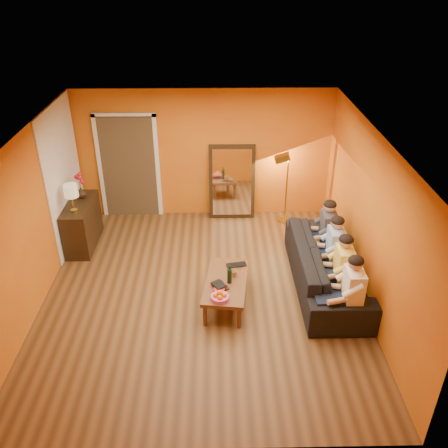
{
  "coord_description": "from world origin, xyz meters",
  "views": [
    {
      "loc": [
        0.23,
        -6.06,
        4.74
      ],
      "look_at": [
        0.35,
        0.5,
        1.0
      ],
      "focal_mm": 38.0,
      "sensor_mm": 36.0,
      "label": 1
    }
  ],
  "objects_px": {
    "mirror_frame": "(232,182)",
    "person_far_right": "(328,233)",
    "laptop": "(237,267)",
    "vase": "(81,193)",
    "floor_lamp": "(286,189)",
    "person_mid_left": "(343,270)",
    "sideboard": "(82,224)",
    "wine_bottle": "(230,274)",
    "table_lamp": "(72,198)",
    "coffee_table": "(226,291)",
    "sofa": "(327,266)",
    "tumbler": "(234,273)",
    "person_far_left": "(352,293)",
    "dog": "(317,259)",
    "person_mid_right": "(335,250)"
  },
  "relations": [
    {
      "from": "person_far_right",
      "to": "person_mid_right",
      "type": "bearing_deg",
      "value": -90.0
    },
    {
      "from": "sofa",
      "to": "floor_lamp",
      "type": "xyz_separation_m",
      "value": [
        -0.39,
        2.14,
        0.35
      ]
    },
    {
      "from": "person_far_left",
      "to": "coffee_table",
      "type": "bearing_deg",
      "value": 162.0
    },
    {
      "from": "sofa",
      "to": "vase",
      "type": "bearing_deg",
      "value": 69.39
    },
    {
      "from": "floor_lamp",
      "to": "wine_bottle",
      "type": "height_order",
      "value": "floor_lamp"
    },
    {
      "from": "person_far_left",
      "to": "dog",
      "type": "bearing_deg",
      "value": 100.21
    },
    {
      "from": "mirror_frame",
      "to": "sideboard",
      "type": "bearing_deg",
      "value": -158.84
    },
    {
      "from": "table_lamp",
      "to": "dog",
      "type": "bearing_deg",
      "value": -10.42
    },
    {
      "from": "sideboard",
      "to": "person_mid_right",
      "type": "distance_m",
      "value": 4.55
    },
    {
      "from": "coffee_table",
      "to": "person_far_left",
      "type": "xyz_separation_m",
      "value": [
        1.76,
        -0.57,
        0.4
      ]
    },
    {
      "from": "floor_lamp",
      "to": "laptop",
      "type": "bearing_deg",
      "value": -109.68
    },
    {
      "from": "sideboard",
      "to": "coffee_table",
      "type": "height_order",
      "value": "sideboard"
    },
    {
      "from": "sideboard",
      "to": "table_lamp",
      "type": "relative_size",
      "value": 2.31
    },
    {
      "from": "table_lamp",
      "to": "person_mid_left",
      "type": "height_order",
      "value": "table_lamp"
    },
    {
      "from": "sideboard",
      "to": "wine_bottle",
      "type": "relative_size",
      "value": 3.81
    },
    {
      "from": "sideboard",
      "to": "laptop",
      "type": "bearing_deg",
      "value": -27.03
    },
    {
      "from": "sideboard",
      "to": "wine_bottle",
      "type": "xyz_separation_m",
      "value": [
        2.66,
        -1.82,
        0.15
      ]
    },
    {
      "from": "table_lamp",
      "to": "vase",
      "type": "distance_m",
      "value": 0.57
    },
    {
      "from": "coffee_table",
      "to": "dog",
      "type": "relative_size",
      "value": 1.95
    },
    {
      "from": "dog",
      "to": "person_far_left",
      "type": "xyz_separation_m",
      "value": [
        0.23,
        -1.28,
        0.3
      ]
    },
    {
      "from": "dog",
      "to": "person_far_right",
      "type": "bearing_deg",
      "value": 82.18
    },
    {
      "from": "vase",
      "to": "person_far_left",
      "type": "bearing_deg",
      "value": -30.7
    },
    {
      "from": "person_mid_right",
      "to": "vase",
      "type": "xyz_separation_m",
      "value": [
        -4.37,
        1.49,
        0.34
      ]
    },
    {
      "from": "sideboard",
      "to": "coffee_table",
      "type": "distance_m",
      "value": 3.16
    },
    {
      "from": "person_far_right",
      "to": "laptop",
      "type": "height_order",
      "value": "person_far_right"
    },
    {
      "from": "sofa",
      "to": "person_mid_left",
      "type": "relative_size",
      "value": 2.09
    },
    {
      "from": "floor_lamp",
      "to": "person_mid_left",
      "type": "distance_m",
      "value": 2.65
    },
    {
      "from": "mirror_frame",
      "to": "person_mid_left",
      "type": "xyz_separation_m",
      "value": [
        1.58,
        -2.87,
        -0.15
      ]
    },
    {
      "from": "floor_lamp",
      "to": "table_lamp",
      "type": "bearing_deg",
      "value": -158.13
    },
    {
      "from": "person_far_right",
      "to": "coffee_table",
      "type": "bearing_deg",
      "value": -148.55
    },
    {
      "from": "laptop",
      "to": "coffee_table",
      "type": "bearing_deg",
      "value": -127.95
    },
    {
      "from": "floor_lamp",
      "to": "laptop",
      "type": "xyz_separation_m",
      "value": [
        -1.07,
        -2.22,
        -0.29
      ]
    },
    {
      "from": "laptop",
      "to": "person_far_right",
      "type": "bearing_deg",
      "value": 13.97
    },
    {
      "from": "tumbler",
      "to": "person_mid_right",
      "type": "bearing_deg",
      "value": 13.94
    },
    {
      "from": "laptop",
      "to": "vase",
      "type": "relative_size",
      "value": 1.62
    },
    {
      "from": "table_lamp",
      "to": "laptop",
      "type": "bearing_deg",
      "value": -21.93
    },
    {
      "from": "person_mid_left",
      "to": "sideboard",
      "type": "bearing_deg",
      "value": 157.67
    },
    {
      "from": "person_far_left",
      "to": "person_far_right",
      "type": "xyz_separation_m",
      "value": [
        0.0,
        1.65,
        0.0
      ]
    },
    {
      "from": "sofa",
      "to": "person_far_right",
      "type": "distance_m",
      "value": 0.7
    },
    {
      "from": "sideboard",
      "to": "person_far_left",
      "type": "bearing_deg",
      "value": -28.22
    },
    {
      "from": "mirror_frame",
      "to": "table_lamp",
      "type": "bearing_deg",
      "value": -153.68
    },
    {
      "from": "person_far_left",
      "to": "laptop",
      "type": "distance_m",
      "value": 1.84
    },
    {
      "from": "tumbler",
      "to": "person_mid_left",
      "type": "bearing_deg",
      "value": -4.96
    },
    {
      "from": "person_mid_left",
      "to": "vase",
      "type": "xyz_separation_m",
      "value": [
        -4.37,
        2.04,
        0.34
      ]
    },
    {
      "from": "floor_lamp",
      "to": "person_mid_left",
      "type": "height_order",
      "value": "floor_lamp"
    },
    {
      "from": "table_lamp",
      "to": "person_mid_left",
      "type": "distance_m",
      "value": 4.65
    },
    {
      "from": "vase",
      "to": "wine_bottle",
      "type": "bearing_deg",
      "value": -37.94
    },
    {
      "from": "sideboard",
      "to": "person_far_right",
      "type": "height_order",
      "value": "person_far_right"
    },
    {
      "from": "mirror_frame",
      "to": "person_far_right",
      "type": "bearing_deg",
      "value": -48.32
    },
    {
      "from": "person_far_left",
      "to": "sofa",
      "type": "bearing_deg",
      "value": 97.41
    }
  ]
}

